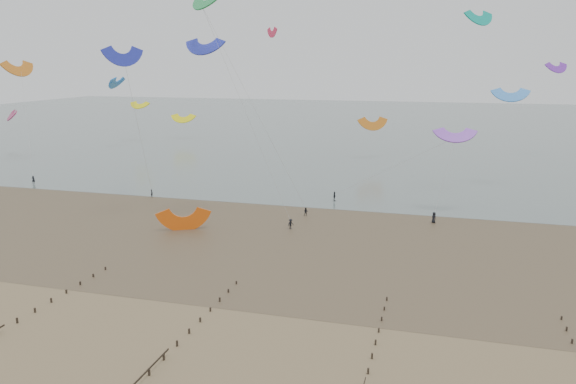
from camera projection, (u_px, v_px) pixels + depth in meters
name	position (u px, v px, depth m)	size (l,w,h in m)	color
ground	(158.00, 324.00, 57.45)	(500.00, 500.00, 0.00)	brown
sea_and_shore	(238.00, 228.00, 90.81)	(500.00, 665.00, 0.03)	#475654
kitesurfer_lead	(152.00, 193.00, 111.41)	(0.58, 0.38, 1.58)	black
kitesurfers	(402.00, 211.00, 97.59)	(125.33, 24.27, 1.86)	black
grounded_kite	(184.00, 230.00, 89.67)	(7.21, 3.78, 5.49)	#ED590F
kites_airborne	(272.00, 85.00, 143.33)	(226.79, 118.02, 34.57)	#2933CA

